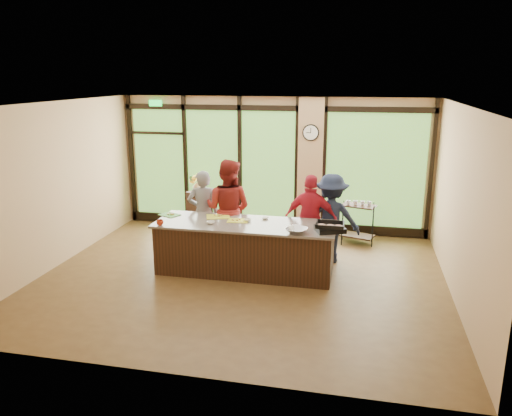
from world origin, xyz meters
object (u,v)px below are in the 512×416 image
at_px(cook_right, 331,218).
at_px(bar_cart, 358,218).
at_px(island_base, 245,249).
at_px(cook_left, 203,212).
at_px(roasting_pan, 330,229).
at_px(flower_stand, 199,210).

bearing_deg(cook_right, bar_cart, -116.98).
relative_size(island_base, cook_left, 1.85).
xyz_separation_m(island_base, cook_left, (-1.03, 0.79, 0.40)).
height_order(cook_left, bar_cart, cook_left).
distance_m(island_base, cook_right, 1.74).
relative_size(cook_left, roasting_pan, 3.61).
relative_size(cook_left, cook_right, 0.99).
xyz_separation_m(flower_stand, bar_cart, (3.59, -0.34, 0.12)).
xyz_separation_m(roasting_pan, flower_stand, (-3.15, 2.53, -0.52)).
distance_m(cook_right, bar_cart, 1.29).
xyz_separation_m(island_base, roasting_pan, (1.50, -0.18, 0.52)).
height_order(roasting_pan, bar_cart, roasting_pan).
relative_size(island_base, roasting_pan, 6.66).
relative_size(cook_left, bar_cart, 1.80).
bearing_deg(roasting_pan, island_base, 151.50).
height_order(cook_right, bar_cart, cook_right).
height_order(cook_right, roasting_pan, cook_right).
xyz_separation_m(cook_right, flower_stand, (-3.10, 1.49, -0.41)).
height_order(cook_left, roasting_pan, cook_left).
bearing_deg(bar_cart, cook_right, -96.03).
xyz_separation_m(island_base, flower_stand, (-1.65, 2.36, -0.00)).
bearing_deg(cook_left, bar_cart, -174.96).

